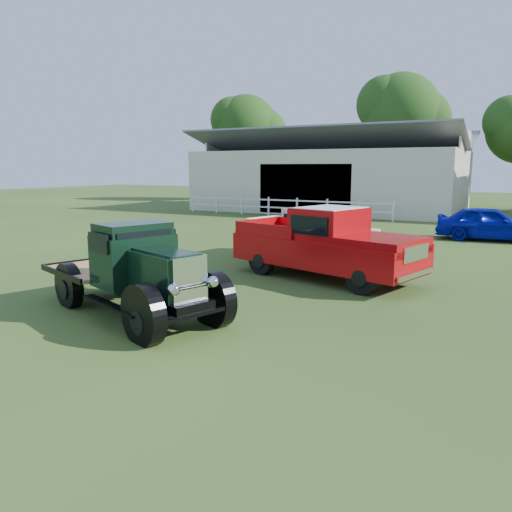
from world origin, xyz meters
The scene contains 9 objects.
ground centered at (0.00, 0.00, 0.00)m, with size 120.00×120.00×0.00m, color #29421B.
shed_left centered at (-7.00, 26.00, 2.80)m, with size 18.80×10.20×5.60m, color #BBB6A1, non-canonical shape.
fence_rail centered at (-8.00, 20.00, 0.60)m, with size 14.20×0.16×1.20m, color white, non-canonical shape.
tree_a centered at (-18.00, 33.00, 5.25)m, with size 6.30×6.30×10.50m, color #235111, non-canonical shape.
tree_b centered at (-4.00, 34.00, 5.75)m, with size 6.90×6.90×11.50m, color #235111, non-canonical shape.
vintage_flatbed centered at (-1.56, -1.03, 0.98)m, with size 4.95×1.96×1.96m, color black, non-canonical shape.
red_pickup centered at (0.81, 4.19, 1.01)m, with size 5.56×2.14×2.03m, color #AA0A0E, non-canonical shape.
white_pickup centered at (-0.71, 6.61, 0.86)m, with size 4.67×1.81×1.71m, color beige, non-canonical shape.
misc_car_blue centered at (4.35, 14.51, 0.73)m, with size 1.72×4.28×1.46m, color #050FA3.
Camera 1 is at (5.62, -8.85, 3.08)m, focal length 35.00 mm.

